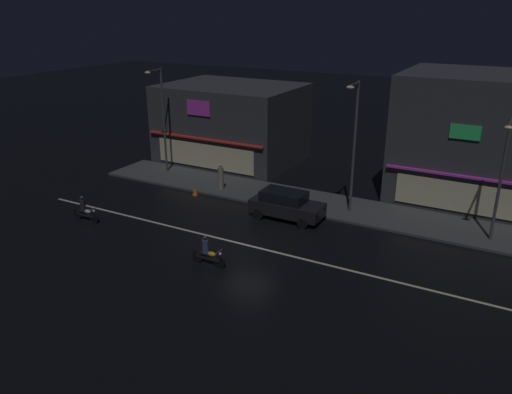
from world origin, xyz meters
name	(u,v)px	position (x,y,z in m)	size (l,w,h in m)	color
ground_plane	(249,246)	(0.00, 0.00, 0.00)	(140.00, 140.00, 0.00)	black
lane_divider_stripe	(249,246)	(0.00, 0.00, 0.01)	(28.56, 0.16, 0.01)	beige
sidewalk_far	(304,201)	(0.00, 7.28, 0.07)	(30.06, 3.97, 0.14)	#424447
storefront_left_block	(232,123)	(-9.02, 13.24, 3.02)	(10.47, 8.13, 6.04)	#383A3F
storefront_center_block	(476,138)	(9.02, 13.24, 4.01)	(9.34, 8.11, 8.02)	#383A3F
streetlamp_west	(161,113)	(-11.57, 7.69, 4.58)	(0.44, 1.64, 7.58)	#47494C
streetlamp_mid	(354,139)	(3.17, 6.67, 4.69)	(0.44, 1.64, 7.79)	#47494C
streetlamp_east	(502,171)	(11.07, 6.45, 4.03)	(0.44, 1.64, 6.52)	#47494C
pedestrian_on_sidewalk	(221,178)	(-5.79, 6.40, 0.96)	(0.38, 0.38, 1.78)	gray
parked_car_near_kerb	(286,204)	(0.11, 4.28, 0.87)	(4.30, 1.98, 1.67)	black
motorcycle_lead	(85,211)	(-10.04, -1.71, 0.63)	(1.90, 0.60, 1.52)	black
motorcycle_following	(207,253)	(-0.74, -2.75, 0.63)	(1.90, 0.60, 1.52)	black
traffic_cone	(195,191)	(-6.87, 4.88, 0.28)	(0.36, 0.36, 0.55)	orange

